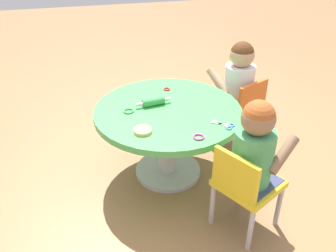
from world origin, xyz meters
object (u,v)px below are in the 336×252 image
Objects in this scene: child_chair_right at (240,108)px; rolling_pin at (153,102)px; craft_table at (168,125)px; child_chair_left at (245,185)px; seated_child_left at (255,147)px; seated_child_right at (239,77)px; craft_scissors at (226,125)px.

rolling_pin is (-0.16, 0.67, 0.21)m from child_chair_right.
craft_table is 0.64m from child_chair_left.
rolling_pin is (0.62, 0.39, -0.01)m from seated_child_left.
child_chair_left is 1.00× the size of child_chair_right.
child_chair_left is at bearing 119.34° from seated_child_left.
seated_child_right is at bearing -72.96° from rolling_pin.
seated_child_left is 0.74m from rolling_pin.
child_chair_right is 0.63m from craft_scissors.
seated_child_right is at bearing -19.39° from child_chair_left.
child_chair_right is 2.32× the size of rolling_pin.
rolling_pin is (-0.20, 0.66, -0.01)m from seated_child_right.
child_chair_right is at bearing -21.22° from child_chair_left.
child_chair_right is (0.23, -0.59, -0.07)m from craft_table.
seated_child_left is at bearing -60.66° from child_chair_left.
child_chair_right is at bearing -68.66° from craft_table.
child_chair_right is 1.05× the size of seated_child_right.
seated_child_left reaches higher than child_chair_right.
child_chair_right is 4.04× the size of craft_scissors.
rolling_pin is at bearing 32.47° from seated_child_left.
rolling_pin is 1.74× the size of craft_scissors.
craft_scissors is at bearing -134.84° from craft_table.
seated_child_right is 3.84× the size of craft_scissors.
child_chair_left is 0.76m from rolling_pin.
rolling_pin reaches higher than child_chair_left.
craft_table is 1.79× the size of seated_child_left.
child_chair_left is 0.92m from seated_child_right.
rolling_pin is at bearing 49.16° from craft_table.
seated_child_left is at bearing -147.53° from rolling_pin.
seated_child_left is at bearing -150.19° from craft_table.
child_chair_left reaches higher than craft_table.
seated_child_right is (0.27, -0.58, 0.15)m from craft_table.
craft_scissors is (0.30, 0.01, 0.19)m from child_chair_left.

